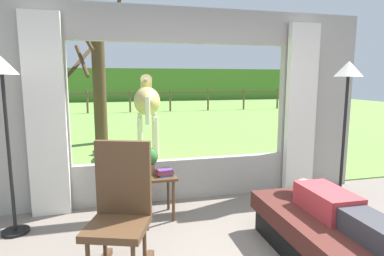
{
  "coord_description": "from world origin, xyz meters",
  "views": [
    {
      "loc": [
        -0.95,
        -1.94,
        1.64
      ],
      "look_at": [
        0.0,
        1.8,
        1.05
      ],
      "focal_mm": 30.1,
      "sensor_mm": 36.0,
      "label": 1
    }
  ],
  "objects": [
    {
      "name": "pasture_fence_line",
      "position": [
        0.0,
        14.09,
        0.74
      ],
      "size": [
        16.1,
        0.1,
        1.1
      ],
      "color": "brown",
      "rests_on": "outdoor_pasture_lawn"
    },
    {
      "name": "distant_hill_ridge",
      "position": [
        0.0,
        23.0,
        1.2
      ],
      "size": [
        36.0,
        2.0,
        2.4
      ],
      "primitive_type": "cube",
      "color": "#4B782D",
      "rests_on": "ground_plane"
    },
    {
      "name": "floor_lamp_left",
      "position": [
        -1.99,
        1.68,
        1.51
      ],
      "size": [
        0.32,
        0.32,
        1.86
      ],
      "color": "black",
      "rests_on": "ground_plane"
    },
    {
      "name": "rocking_chair",
      "position": [
        -0.9,
        0.71,
        0.55
      ],
      "size": [
        0.66,
        0.79,
        1.12
      ],
      "rotation": [
        0.0,
        0.0,
        -0.34
      ],
      "color": "#4C331E",
      "rests_on": "ground_plane"
    },
    {
      "name": "pasture_tree",
      "position": [
        -1.21,
        6.48,
        1.64
      ],
      "size": [
        1.5,
        1.39,
        3.79
      ],
      "color": "#4C3823",
      "rests_on": "outdoor_pasture_lawn"
    },
    {
      "name": "outdoor_pasture_lawn",
      "position": [
        0.0,
        13.16,
        0.01
      ],
      "size": [
        36.0,
        21.68,
        0.02
      ],
      "primitive_type": "cube",
      "color": "olive",
      "rests_on": "ground_plane"
    },
    {
      "name": "reclining_person",
      "position": [
        0.95,
        0.28,
        0.52
      ],
      "size": [
        0.35,
        1.43,
        0.22
      ],
      "rotation": [
        0.0,
        0.0,
        -0.02
      ],
      "color": "#B23338",
      "rests_on": "recliner_sofa"
    },
    {
      "name": "recliner_sofa",
      "position": [
        0.95,
        0.33,
        0.22
      ],
      "size": [
        0.94,
        1.72,
        0.42
      ],
      "rotation": [
        0.0,
        0.0,
        -0.02
      ],
      "color": "black",
      "rests_on": "ground_plane"
    },
    {
      "name": "horse",
      "position": [
        -0.18,
        5.08,
        1.16
      ],
      "size": [
        0.68,
        1.82,
        1.73
      ],
      "rotation": [
        0.0,
        0.0,
        -0.09
      ],
      "color": "tan",
      "rests_on": "outdoor_pasture_lawn"
    },
    {
      "name": "side_table",
      "position": [
        -0.46,
        1.72,
        0.43
      ],
      "size": [
        0.44,
        0.44,
        0.52
      ],
      "color": "#4C331E",
      "rests_on": "ground_plane"
    },
    {
      "name": "curtain_panel_right",
      "position": [
        1.69,
        2.12,
        1.2
      ],
      "size": [
        0.44,
        0.1,
        2.4
      ],
      "primitive_type": "cube",
      "color": "silver",
      "rests_on": "ground_plane"
    },
    {
      "name": "book_stack",
      "position": [
        -0.37,
        1.67,
        0.56
      ],
      "size": [
        0.2,
        0.17,
        0.08
      ],
      "color": "#23478C",
      "rests_on": "side_table"
    },
    {
      "name": "curtain_panel_left",
      "position": [
        -1.69,
        2.12,
        1.2
      ],
      "size": [
        0.44,
        0.1,
        2.4
      ],
      "primitive_type": "cube",
      "color": "silver",
      "rests_on": "ground_plane"
    },
    {
      "name": "potted_plant",
      "position": [
        -0.54,
        1.78,
        0.7
      ],
      "size": [
        0.22,
        0.22,
        0.32
      ],
      "color": "#9E6042",
      "rests_on": "side_table"
    },
    {
      "name": "floor_lamp_right",
      "position": [
        1.74,
        1.27,
        1.49
      ],
      "size": [
        0.32,
        0.32,
        1.85
      ],
      "color": "black",
      "rests_on": "ground_plane"
    },
    {
      "name": "back_wall_with_window",
      "position": [
        0.0,
        2.26,
        1.25
      ],
      "size": [
        5.2,
        0.12,
        2.55
      ],
      "color": "#9E998E",
      "rests_on": "ground_plane"
    }
  ]
}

